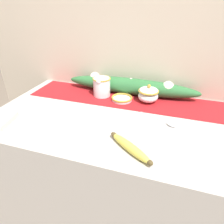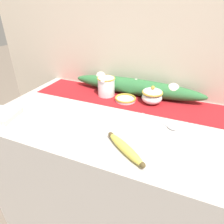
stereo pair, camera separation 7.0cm
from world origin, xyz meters
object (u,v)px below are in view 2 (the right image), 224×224
Objects in this scene: small_dish at (125,99)px; napkin_stack at (2,115)px; banana at (125,148)px; spoon at (169,127)px; sugar_bowl at (152,96)px; cream_pitcher at (106,86)px.

napkin_stack is (-0.48, -0.39, -0.00)m from small_dish.
banana is 1.09× the size of spoon.
sugar_bowl is 0.43m from banana.
cream_pitcher is at bearing 167.72° from small_dish.
small_dish is 0.60× the size of banana.
banana is at bearing -0.64° from napkin_stack.
cream_pitcher is 1.10× the size of sugar_bowl.
small_dish is 0.42m from banana.
spoon is at bearing -26.96° from cream_pitcher.
small_dish is (0.13, -0.03, -0.05)m from cream_pitcher.
cream_pitcher is 0.27m from sugar_bowl.
napkin_stack is at bearing -140.73° from small_dish.
sugar_bowl is (0.27, -0.00, -0.01)m from cream_pitcher.
spoon is at bearing 16.51° from napkin_stack.
sugar_bowl reaches higher than banana.
cream_pitcher is 0.55m from napkin_stack.
sugar_bowl is 0.14m from small_dish.
banana is at bearing -89.95° from spoon.
small_dish is at bearing 109.42° from banana.
banana reaches higher than spoon.
cream_pitcher is 0.44m from spoon.
spoon is (0.26, -0.17, -0.01)m from small_dish.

